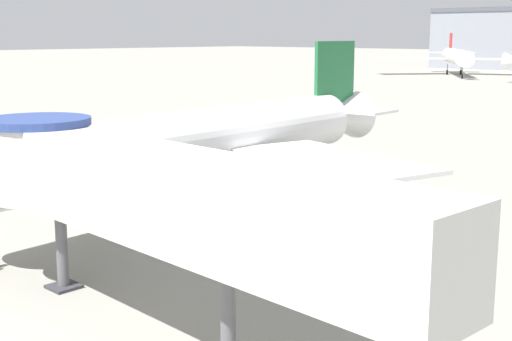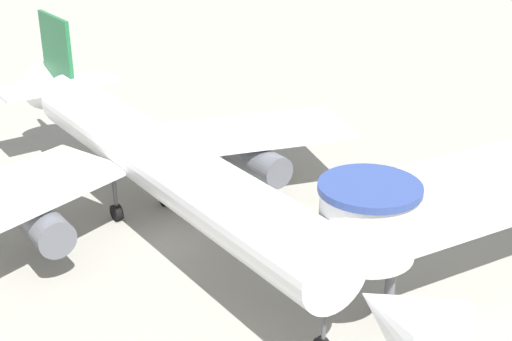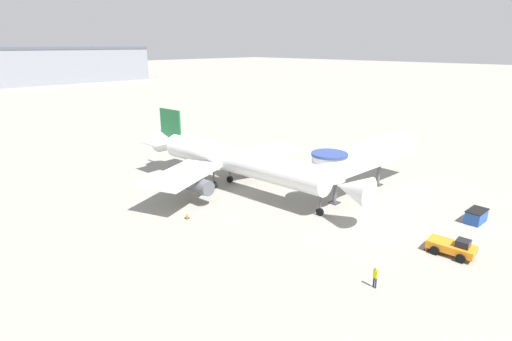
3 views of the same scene
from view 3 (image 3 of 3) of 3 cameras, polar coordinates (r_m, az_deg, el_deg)
name	(u,v)px [view 3 (image 3 of 3)]	position (r m, az deg, el deg)	size (l,w,h in m)	color
ground_plane	(241,192)	(51.19, -2.22, -3.03)	(800.00, 800.00, 0.00)	gray
main_airplane	(235,161)	(50.84, -3.07, 1.42)	(26.39, 34.06, 9.13)	white
jet_bridge	(362,157)	(51.13, 14.97, 1.93)	(20.36, 4.11, 6.43)	silver
pushback_tug_orange	(453,247)	(40.19, 26.28, -9.76)	(2.43, 4.05, 1.72)	orange
service_container_blue	(476,216)	(48.36, 28.94, -5.71)	(2.80, 1.67, 1.39)	#234C9E
traffic_cone_apron_front	(427,247)	(40.25, 23.22, -10.00)	(0.43, 0.43, 0.71)	black
traffic_cone_port_wing	(187,215)	(44.04, -9.84, -6.31)	(0.46, 0.46, 0.76)	black
ground_crew_marshaller	(375,276)	(32.98, 16.70, -14.20)	(0.24, 0.36, 1.81)	#1E2338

